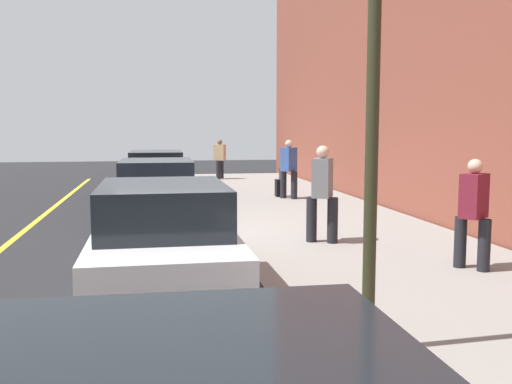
# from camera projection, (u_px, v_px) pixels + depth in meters

# --- Properties ---
(ground_plane) EXTENTS (56.00, 56.00, 0.00)m
(ground_plane) POSITION_uv_depth(u_px,v_px,m) (174.00, 232.00, 12.51)
(ground_plane) COLOR black
(sidewalk) EXTENTS (28.00, 4.60, 0.15)m
(sidewalk) POSITION_uv_depth(u_px,v_px,m) (322.00, 225.00, 13.07)
(sidewalk) COLOR gray
(sidewalk) RESTS_ON ground
(lane_stripe_centre) EXTENTS (28.00, 0.14, 0.01)m
(lane_stripe_centre) POSITION_uv_depth(u_px,v_px,m) (16.00, 237.00, 11.95)
(lane_stripe_centre) COLOR gold
(lane_stripe_centre) RESTS_ON ground
(snow_bank_curb) EXTENTS (6.31, 0.56, 0.22)m
(snow_bank_curb) POSITION_uv_depth(u_px,v_px,m) (196.00, 208.00, 15.45)
(snow_bank_curb) COLOR white
(snow_bank_curb) RESTS_ON ground
(parked_car_white) EXTENTS (4.39, 1.92, 1.51)m
(parked_car_white) POSITION_uv_depth(u_px,v_px,m) (163.00, 239.00, 7.75)
(parked_car_white) COLOR black
(parked_car_white) RESTS_ON ground
(parked_car_navy) EXTENTS (4.35, 1.95, 1.51)m
(parked_car_navy) POSITION_uv_depth(u_px,v_px,m) (157.00, 192.00, 13.40)
(parked_car_navy) COLOR black
(parked_car_navy) RESTS_ON ground
(parked_car_black) EXTENTS (4.76, 1.94, 1.51)m
(parked_car_black) POSITION_uv_depth(u_px,v_px,m) (156.00, 174.00, 18.54)
(parked_car_black) COLOR black
(parked_car_black) RESTS_ON ground
(pedestrian_grey_coat) EXTENTS (0.56, 0.54, 1.77)m
(pedestrian_grey_coat) POSITION_uv_depth(u_px,v_px,m) (322.00, 191.00, 10.56)
(pedestrian_grey_coat) COLOR black
(pedestrian_grey_coat) RESTS_ON sidewalk
(pedestrian_tan_coat) EXTENTS (0.49, 0.52, 1.62)m
(pedestrian_tan_coat) POSITION_uv_depth(u_px,v_px,m) (220.00, 158.00, 23.88)
(pedestrian_tan_coat) COLOR black
(pedestrian_tan_coat) RESTS_ON sidewalk
(pedestrian_burgundy_coat) EXTENTS (0.49, 0.52, 1.63)m
(pedestrian_burgundy_coat) POSITION_uv_depth(u_px,v_px,m) (473.00, 211.00, 8.53)
(pedestrian_burgundy_coat) COLOR black
(pedestrian_burgundy_coat) RESTS_ON sidewalk
(pedestrian_blue_coat) EXTENTS (0.54, 0.54, 1.73)m
(pedestrian_blue_coat) POSITION_uv_depth(u_px,v_px,m) (289.00, 167.00, 17.21)
(pedestrian_blue_coat) COLOR black
(pedestrian_blue_coat) RESTS_ON sidewalk
(traffic_light_pole) EXTENTS (0.35, 0.26, 4.09)m
(traffic_light_pole) POSITION_uv_depth(u_px,v_px,m) (373.00, 48.00, 5.18)
(traffic_light_pole) COLOR #2D2D19
(traffic_light_pole) RESTS_ON sidewalk
(rolling_suitcase) EXTENTS (0.34, 0.22, 0.88)m
(rolling_suitcase) POSITION_uv_depth(u_px,v_px,m) (279.00, 188.00, 17.77)
(rolling_suitcase) COLOR black
(rolling_suitcase) RESTS_ON sidewalk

